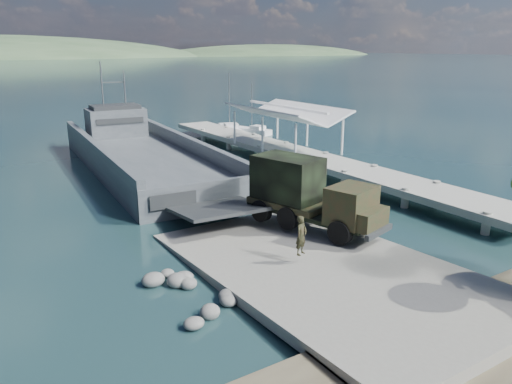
# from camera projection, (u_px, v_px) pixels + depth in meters

# --- Properties ---
(ground) EXTENTS (1400.00, 1400.00, 0.00)m
(ground) POSITION_uv_depth(u_px,v_px,m) (309.00, 267.00, 24.67)
(ground) COLOR #1A393F
(ground) RESTS_ON ground
(boat_ramp) EXTENTS (10.00, 18.00, 0.50)m
(boat_ramp) POSITION_uv_depth(u_px,v_px,m) (323.00, 270.00, 23.79)
(boat_ramp) COLOR gray
(boat_ramp) RESTS_ON ground
(shoreline_rocks) EXTENTS (3.20, 5.60, 0.90)m
(shoreline_rocks) POSITION_uv_depth(u_px,v_px,m) (191.00, 295.00, 21.85)
(shoreline_rocks) COLOR #61615E
(shoreline_rocks) RESTS_ON ground
(distant_headlands) EXTENTS (1000.00, 240.00, 48.00)m
(distant_headlands) POSITION_uv_depth(u_px,v_px,m) (0.00, 58.00, 502.91)
(distant_headlands) COLOR #365032
(distant_headlands) RESTS_ON ground
(pier) EXTENTS (6.40, 44.00, 6.10)m
(pier) POSITION_uv_depth(u_px,v_px,m) (293.00, 147.00, 46.13)
(pier) COLOR #A4A59B
(pier) RESTS_ON ground
(landing_craft) EXTENTS (10.71, 33.66, 9.85)m
(landing_craft) POSITION_uv_depth(u_px,v_px,m) (143.00, 161.00, 43.94)
(landing_craft) COLOR #434A4F
(landing_craft) RESTS_ON ground
(military_truck) EXTENTS (4.68, 8.72, 3.88)m
(military_truck) POSITION_uv_depth(u_px,v_px,m) (308.00, 194.00, 28.38)
(military_truck) COLOR black
(military_truck) RESTS_ON boat_ramp
(soldier) EXTENTS (0.83, 0.69, 1.93)m
(soldier) POSITION_uv_depth(u_px,v_px,m) (301.00, 243.00, 23.79)
(soldier) COLOR #23321B
(soldier) RESTS_ON boat_ramp
(sailboat_near) EXTENTS (3.11, 5.52, 6.46)m
(sailboat_near) POSITION_uv_depth(u_px,v_px,m) (253.00, 131.00, 62.48)
(sailboat_near) COLOR white
(sailboat_near) RESTS_ON ground
(sailboat_far) EXTENTS (3.79, 6.53, 7.64)m
(sailboat_far) POSITION_uv_depth(u_px,v_px,m) (230.00, 129.00, 63.34)
(sailboat_far) COLOR white
(sailboat_far) RESTS_ON ground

